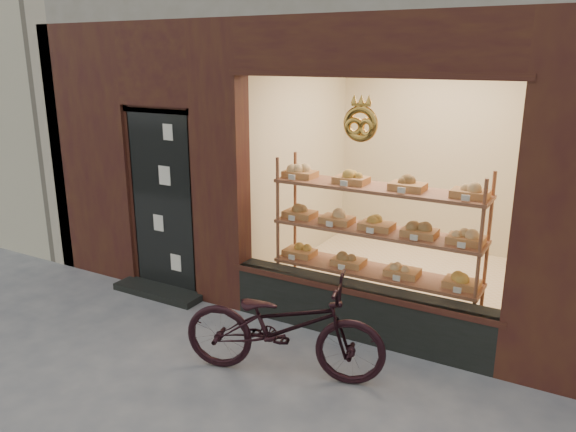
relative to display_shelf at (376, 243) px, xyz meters
The scene contains 2 objects.
display_shelf is the anchor object (origin of this frame).
bicycle 1.49m from the display_shelf, 101.63° to the right, with size 0.62×1.79×0.94m, color black.
Camera 1 is at (2.40, -2.69, 2.74)m, focal length 35.00 mm.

